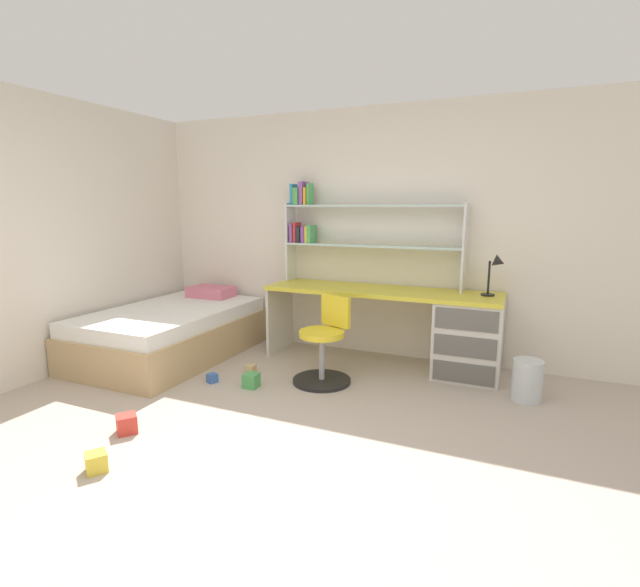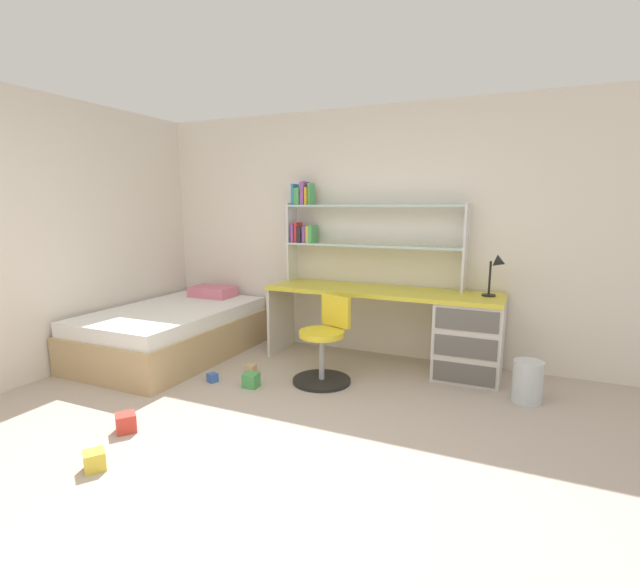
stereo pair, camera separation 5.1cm
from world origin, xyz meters
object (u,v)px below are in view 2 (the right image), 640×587
bookshelf_hutch (348,226)px  bed_platform (173,332)px  desk (445,329)px  toy_block_natural_2 (251,369)px  toy_block_yellow_1 (94,460)px  toy_block_green_3 (251,380)px  swivel_chair (324,349)px  toy_block_red_0 (126,423)px  toy_block_blue_4 (212,378)px  waste_bin (528,381)px  desk_lamp (497,269)px

bookshelf_hutch → bed_platform: bearing=-153.3°
desk → toy_block_natural_2: bearing=-154.7°
toy_block_yellow_1 → toy_block_green_3: size_ratio=0.94×
swivel_chair → toy_block_green_3: (-0.53, -0.39, -0.24)m
toy_block_yellow_1 → bookshelf_hutch: bearing=78.5°
toy_block_yellow_1 → toy_block_natural_2: toy_block_yellow_1 is taller
toy_block_red_0 → bed_platform: bearing=120.6°
desk → toy_block_green_3: size_ratio=18.45×
toy_block_yellow_1 → toy_block_blue_4: bearing=99.3°
bookshelf_hutch → toy_block_green_3: bookshelf_hutch is taller
toy_block_red_0 → desk: bearing=49.4°
waste_bin → toy_block_red_0: bearing=-146.1°
desk → swivel_chair: 1.15m
bookshelf_hutch → waste_bin: 2.22m
desk → desk_lamp: bearing=4.4°
bed_platform → waste_bin: 3.42m
toy_block_red_0 → toy_block_yellow_1: toy_block_red_0 is taller
waste_bin → toy_block_green_3: (-2.19, -0.65, -0.11)m
bed_platform → toy_block_natural_2: bed_platform is taller
bookshelf_hutch → waste_bin: bookshelf_hutch is taller
desk → bookshelf_hutch: 1.41m
bookshelf_hutch → swivel_chair: 1.37m
waste_bin → toy_block_natural_2: waste_bin is taller
desk_lamp → toy_block_red_0: size_ratio=2.98×
desk_lamp → toy_block_yellow_1: size_ratio=3.31×
desk_lamp → toy_block_green_3: bearing=-149.9°
waste_bin → toy_block_natural_2: size_ratio=3.84×
swivel_chair → toy_block_yellow_1: 2.01m
toy_block_red_0 → toy_block_green_3: size_ratio=1.04×
bookshelf_hutch → waste_bin: size_ratio=5.42×
desk_lamp → swivel_chair: (-1.35, -0.70, -0.71)m
toy_block_yellow_1 → toy_block_blue_4: (-0.24, 1.45, -0.02)m
desk → swivel_chair: size_ratio=2.97×
waste_bin → toy_block_blue_4: waste_bin is taller
swivel_chair → toy_block_red_0: swivel_chair is taller
desk → bed_platform: 2.76m
toy_block_red_0 → toy_block_green_3: (0.35, 1.05, -0.00)m
waste_bin → toy_block_yellow_1: waste_bin is taller
desk → desk_lamp: 0.72m
bookshelf_hutch → toy_block_yellow_1: bookshelf_hutch is taller
toy_block_natural_2 → toy_block_green_3: size_ratio=0.72×
bed_platform → desk: bearing=13.3°
bookshelf_hutch → toy_block_green_3: 1.84m
bookshelf_hutch → toy_block_natural_2: bearing=-121.6°
toy_block_red_0 → toy_block_blue_4: 1.02m
desk → waste_bin: size_ratio=6.70×
waste_bin → toy_block_natural_2: bearing=-171.1°
desk → toy_block_green_3: (-1.46, -1.06, -0.36)m
bed_platform → toy_block_blue_4: size_ratio=24.37×
toy_block_yellow_1 → toy_block_natural_2: bearing=91.2°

